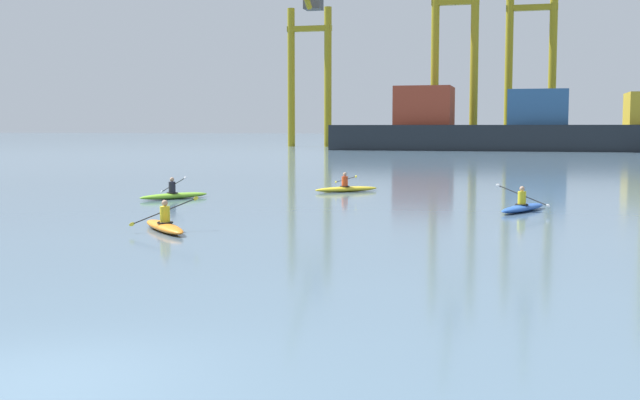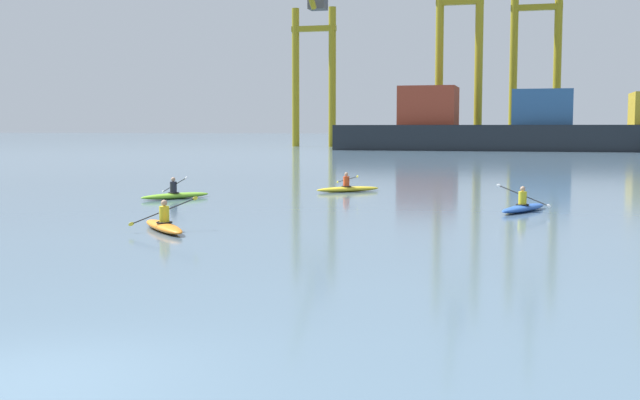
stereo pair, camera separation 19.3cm
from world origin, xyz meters
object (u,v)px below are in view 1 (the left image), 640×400
gantry_crane_west (309,50)px  gantry_crane_west_mid (455,33)px  kayak_yellow (346,188)px  kayak_orange (164,225)px  kayak_lime (174,195)px  container_barge (534,129)px  kayak_blue (523,207)px  gantry_crane_east_mid (531,36)px

gantry_crane_west → gantry_crane_west_mid: size_ratio=0.96×
kayak_yellow → kayak_orange: kayak_orange is taller
gantry_crane_west → kayak_lime: (19.48, -94.66, -15.59)m
container_barge → kayak_blue: container_barge is taller
container_barge → kayak_blue: (-1.24, -82.47, -2.76)m
container_barge → kayak_lime: (-16.12, -80.79, -2.76)m
gantry_crane_west → gantry_crane_west_mid: bearing=-12.7°
gantry_crane_west_mid → gantry_crane_east_mid: size_ratio=1.00×
kayak_lime → kayak_orange: bearing=-66.8°
kayak_orange → kayak_yellow: bearing=82.3°
gantry_crane_west_mid → kayak_orange: gantry_crane_west_mid is taller
container_barge → gantry_crane_west: 40.31m
gantry_crane_west → kayak_orange: (23.85, -104.84, -15.59)m
kayak_yellow → kayak_lime: 8.63m
kayak_orange → kayak_lime: (-4.37, 10.19, 0.00)m
gantry_crane_west_mid → kayak_yellow: (2.04, -83.59, -16.94)m
gantry_crane_west_mid → kayak_lime: size_ratio=10.63×
kayak_blue → kayak_orange: 13.53m
gantry_crane_west → gantry_crane_west_mid: 24.60m
kayak_lime → container_barge: bearing=78.7°
kayak_blue → kayak_lime: bearing=173.6°
kayak_yellow → kayak_lime: size_ratio=0.94×
gantry_crane_east_mid → kayak_orange: (-11.17, -106.10, -16.87)m
kayak_blue → kayak_lime: kayak_lime is taller
kayak_orange → kayak_lime: bearing=113.2°
kayak_yellow → gantry_crane_west_mid: bearing=91.4°
kayak_yellow → kayak_lime: (-6.52, -5.65, 0.00)m
kayak_blue → kayak_yellow: size_ratio=1.13×
container_barge → kayak_yellow: size_ratio=18.76×
gantry_crane_east_mid → kayak_orange: 108.01m
gantry_crane_west_mid → kayak_yellow: 85.31m
container_barge → gantry_crane_west_mid: gantry_crane_west_mid is taller
kayak_orange → container_barge: bearing=82.6°
kayak_blue → kayak_orange: size_ratio=1.13×
container_barge → gantry_crane_east_mid: size_ratio=1.67×
gantry_crane_west_mid → gantry_crane_east_mid: gantry_crane_west_mid is taller
gantry_crane_west → gantry_crane_west_mid: gantry_crane_west_mid is taller
gantry_crane_west_mid → kayak_orange: (-0.11, -99.43, -16.94)m
gantry_crane_west → kayak_yellow: bearing=-73.7°
kayak_blue → kayak_yellow: (-8.37, 7.33, 0.00)m
gantry_crane_east_mid → kayak_lime: gantry_crane_east_mid is taller
gantry_crane_west_mid → kayak_lime: gantry_crane_west_mid is taller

